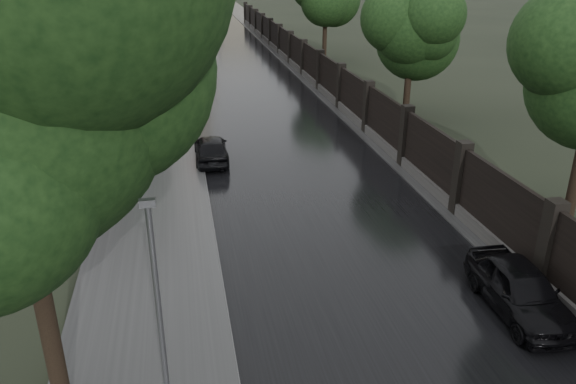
{
  "coord_description": "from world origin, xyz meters",
  "views": [
    {
      "loc": [
        -4.79,
        -6.61,
        8.58
      ],
      "look_at": [
        -1.59,
        9.66,
        1.5
      ],
      "focal_mm": 35.0,
      "sensor_mm": 36.0,
      "label": 1
    }
  ],
  "objects": [
    {
      "name": "fence_right",
      "position": [
        4.6,
        32.01,
        1.01
      ],
      "size": [
        0.45,
        75.72,
        2.7
      ],
      "color": "#383533",
      "rests_on": "ground"
    },
    {
      "name": "tree_left_near",
      "position": [
        -7.6,
        3.0,
        6.42
      ],
      "size": [
        5.44,
        5.44,
        9.16
      ],
      "color": "black",
      "rests_on": "ground"
    },
    {
      "name": "tree_left_far",
      "position": [
        -8.0,
        30.0,
        5.24
      ],
      "size": [
        4.25,
        4.25,
        7.39
      ],
      "color": "black",
      "rests_on": "ground"
    },
    {
      "name": "tree_right_b",
      "position": [
        7.5,
        22.0,
        4.95
      ],
      "size": [
        4.08,
        4.08,
        7.01
      ],
      "color": "black",
      "rests_on": "ground"
    },
    {
      "name": "tree_right_c",
      "position": [
        7.5,
        40.0,
        4.95
      ],
      "size": [
        4.08,
        4.08,
        7.01
      ],
      "color": "black",
      "rests_on": "ground"
    },
    {
      "name": "lamp_post",
      "position": [
        -5.4,
        1.5,
        2.67
      ],
      "size": [
        0.25,
        0.12,
        5.11
      ],
      "color": "#59595E",
      "rests_on": "ground"
    },
    {
      "name": "traffic_light",
      "position": [
        -4.3,
        24.99,
        2.4
      ],
      "size": [
        0.16,
        0.32,
        4.0
      ],
      "color": "#59595E",
      "rests_on": "ground"
    },
    {
      "name": "hatchback_left",
      "position": [
        -3.59,
        17.16,
        0.61
      ],
      "size": [
        1.5,
        3.61,
        1.22
      ],
      "primitive_type": "imported",
      "rotation": [
        0.0,
        0.0,
        3.13
      ],
      "color": "black",
      "rests_on": "ground"
    },
    {
      "name": "car_right_near",
      "position": [
        3.4,
        4.22,
        0.65
      ],
      "size": [
        1.7,
        3.89,
        1.3
      ],
      "primitive_type": "imported",
      "rotation": [
        0.0,
        0.0,
        -0.04
      ],
      "color": "black",
      "rests_on": "ground"
    }
  ]
}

